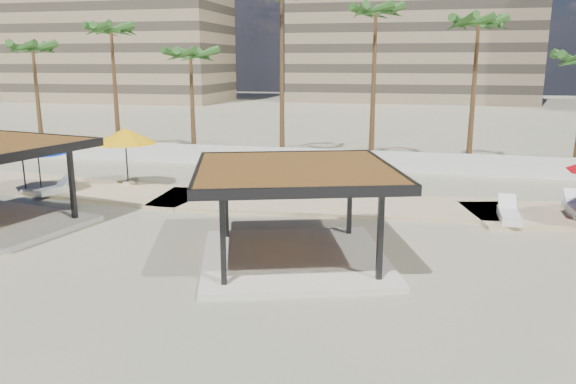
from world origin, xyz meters
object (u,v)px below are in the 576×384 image
(pavilion_central, at_px, (295,205))
(lounger_a, at_px, (54,189))
(lounger_b, at_px, (509,215))
(umbrella_a, at_px, (37,147))

(pavilion_central, height_order, lounger_a, pavilion_central)
(lounger_b, bearing_deg, umbrella_a, 91.55)
(lounger_a, bearing_deg, pavilion_central, -97.57)
(lounger_b, bearing_deg, lounger_a, 91.44)
(pavilion_central, xyz_separation_m, umbrella_a, (-13.99, 6.09, 0.54))
(umbrella_a, xyz_separation_m, lounger_b, (21.49, 0.05, -2.06))
(pavilion_central, xyz_separation_m, lounger_b, (7.51, 6.15, -1.51))
(lounger_a, distance_m, lounger_b, 20.82)
(umbrella_a, bearing_deg, lounger_b, 0.14)
(umbrella_a, distance_m, lounger_b, 21.59)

